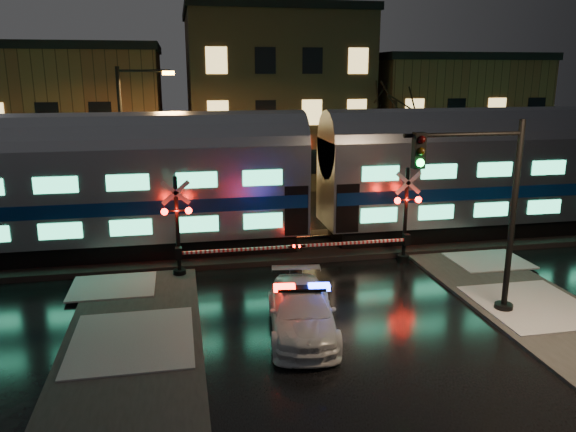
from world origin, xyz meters
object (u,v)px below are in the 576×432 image
Objects in this scene: crossing_signal_right at (398,225)px; crossing_signal_left at (188,237)px; police_car at (302,311)px; streetlight at (128,140)px; traffic_light at (485,216)px.

crossing_signal_right is 1.01× the size of crossing_signal_left.
police_car is at bearing -59.54° from crossing_signal_left.
crossing_signal_left is at bearing 127.96° from police_car.
police_car is 0.89× the size of crossing_signal_right.
streetlight is at bearing 122.65° from police_car.
crossing_signal_left is 0.70× the size of streetlight.
streetlight is (-10.97, 6.70, 2.95)m from crossing_signal_right.
streetlight is at bearing 148.60° from crossing_signal_right.
crossing_signal_right reaches higher than crossing_signal_left.
streetlight is (-11.60, 12.11, 1.23)m from traffic_light.
police_car is 7.66m from crossing_signal_right.
police_car is 0.90× the size of crossing_signal_left.
traffic_light is at bearing 8.54° from police_car.
traffic_light is (5.86, 0.11, 2.66)m from police_car.
traffic_light is 0.79× the size of streetlight.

